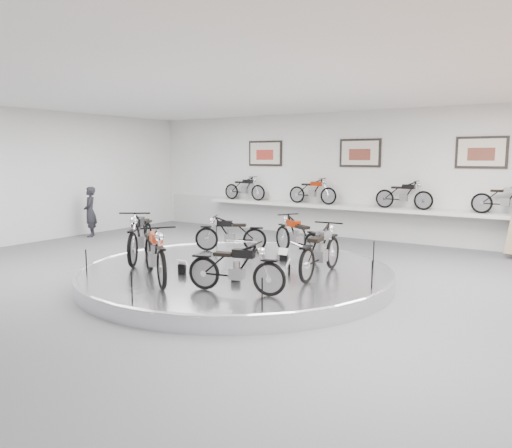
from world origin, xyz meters
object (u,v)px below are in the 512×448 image
Objects in this scene: bike_b at (297,236)px; shelf at (355,208)px; bike_e at (155,252)px; visitor at (90,212)px; bike_c at (230,234)px; display_platform at (236,275)px; bike_d at (140,235)px; bike_f at (236,267)px; bike_a at (321,250)px.

shelf is at bearing -54.65° from bike_b.
visitor reaches higher than bike_e.
bike_b is 1.09× the size of bike_c.
bike_e is at bearing 102.32° from bike_b.
bike_c is (-1.16, 1.39, 0.59)m from display_platform.
bike_c is 0.91× the size of visitor.
bike_b is 3.54m from bike_d.
shelf is at bearing 121.95° from bike_e.
display_platform is 4.28× the size of bike_f.
bike_f is at bearing 100.92° from bike_c.
bike_e is at bearing -110.27° from display_platform.
bike_d is 3.51m from bike_f.
visitor is at bearing 143.11° from bike_f.
bike_c is (-1.62, -0.39, -0.04)m from bike_b.
shelf is 7.40× the size of bike_c.
bike_a is at bearing 10.68° from display_platform.
display_platform is 3.53× the size of bike_e.
visitor is (-5.19, 2.76, -0.05)m from bike_d.
shelf is at bearing 73.75° from visitor.
bike_e is (-0.62, -8.09, -0.17)m from shelf.
bike_a is at bearing 133.38° from bike_c.
shelf is 8.12m from bike_e.
bike_d reaches higher than shelf.
bike_e is at bearing 125.45° from bike_a.
bike_a reaches higher than display_platform.
bike_b is at bearing 166.73° from bike_c.
bike_b is at bearing -84.32° from shelf.
bike_c is 0.78× the size of bike_d.
bike_c is at bearing 65.31° from bike_a.
bike_f is at bearing 156.81° from bike_a.
bike_b is at bearing 109.02° from bike_e.
shelf is 7.36× the size of bike_f.
visitor reaches higher than bike_c.
display_platform is 7.75m from visitor.
visitor is (-8.53, 3.80, 0.07)m from bike_f.
bike_f is at bearing -54.29° from display_platform.
bike_b is (-1.31, 1.45, -0.03)m from bike_a.
bike_e reaches higher than shelf.
shelf is 6.46× the size of bike_a.
bike_e is (1.59, -1.16, -0.03)m from bike_d.
bike_b is at bearing 37.40° from bike_a.
visitor reaches higher than bike_d.
display_platform is 1.94m from bike_b.
display_platform is at bearing 102.97° from bike_c.
bike_b reaches higher than bike_f.
bike_a is at bearing 32.66° from visitor.
bike_f is at bearing -81.91° from shelf.
display_platform is 3.93× the size of visitor.
shelf is 5.75× the size of bike_d.
bike_b is 0.84× the size of bike_d.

